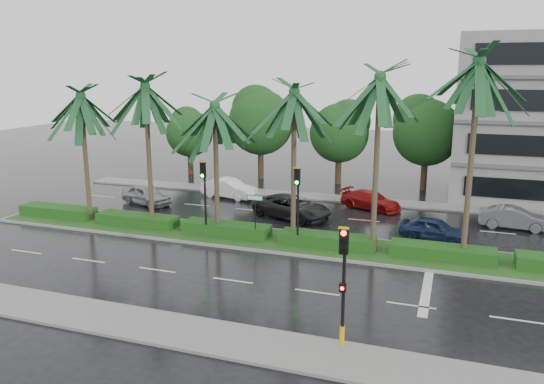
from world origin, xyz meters
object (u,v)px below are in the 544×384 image
(signal_median_left, at_px, (204,187))
(car_silver, at_px, (146,195))
(car_blue, at_px, (434,229))
(car_grey, at_px, (514,218))
(street_sign, at_px, (255,206))
(car_red, at_px, (371,200))
(car_darkgrey, at_px, (292,207))
(signal_near, at_px, (343,282))
(car_white, at_px, (229,188))

(signal_median_left, relative_size, car_silver, 1.06)
(signal_median_left, bearing_deg, car_blue, 17.70)
(car_grey, bearing_deg, car_silver, 99.01)
(street_sign, distance_m, car_red, 10.83)
(car_darkgrey, distance_m, car_red, 6.01)
(signal_median_left, height_order, car_red, signal_median_left)
(signal_median_left, distance_m, car_silver, 9.69)
(car_silver, height_order, car_grey, car_silver)
(signal_near, relative_size, car_red, 1.00)
(car_silver, bearing_deg, street_sign, -99.65)
(street_sign, relative_size, car_white, 0.59)
(signal_median_left, bearing_deg, signal_near, -44.09)
(car_darkgrey, bearing_deg, street_sign, -163.80)
(car_grey, bearing_deg, street_sign, 122.80)
(signal_near, bearing_deg, street_sign, 125.34)
(street_sign, relative_size, car_blue, 0.68)
(car_blue, xyz_separation_m, car_grey, (4.50, 3.94, 0.02))
(car_silver, bearing_deg, car_red, -57.43)
(signal_near, distance_m, signal_median_left, 13.93)
(car_silver, relative_size, car_darkgrey, 0.76)
(car_white, bearing_deg, car_grey, -83.51)
(signal_near, height_order, car_grey, signal_near)
(car_blue, bearing_deg, signal_median_left, 118.60)
(street_sign, distance_m, car_white, 11.04)
(signal_median_left, relative_size, car_red, 1.00)
(car_blue, bearing_deg, car_silver, 96.00)
(signal_median_left, relative_size, car_grey, 1.07)
(car_red, height_order, car_grey, car_grey)
(signal_near, xyz_separation_m, car_red, (-2.05, 19.39, -1.87))
(street_sign, relative_size, car_silver, 0.63)
(signal_median_left, xyz_separation_m, car_silver, (-7.50, 5.68, -2.30))
(signal_median_left, height_order, car_white, signal_median_left)
(car_silver, xyz_separation_m, car_white, (4.81, 3.85, 0.02))
(street_sign, bearing_deg, car_white, 121.30)
(car_blue, bearing_deg, car_darkgrey, 89.97)
(car_grey, bearing_deg, car_red, 82.59)
(signal_median_left, height_order, street_sign, signal_median_left)
(signal_near, relative_size, signal_median_left, 1.00)
(signal_near, relative_size, car_blue, 1.14)
(street_sign, distance_m, car_grey, 16.01)
(car_red, bearing_deg, street_sign, 174.54)
(signal_near, height_order, car_red, signal_near)
(car_white, xyz_separation_m, car_blue, (15.14, -5.56, -0.07))
(signal_near, xyz_separation_m, car_blue, (2.45, 13.66, -1.85))
(signal_median_left, distance_m, street_sign, 3.13)
(car_red, distance_m, car_blue, 7.28)
(car_blue, height_order, car_grey, car_grey)
(car_silver, relative_size, car_white, 0.93)
(signal_near, distance_m, car_blue, 14.00)
(car_silver, bearing_deg, car_blue, -76.89)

